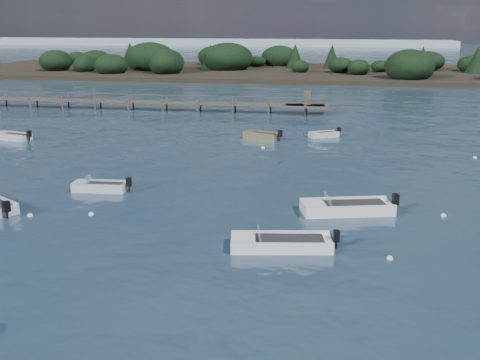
% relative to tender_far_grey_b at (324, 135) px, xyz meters
% --- Properties ---
extents(ground, '(400.00, 400.00, 0.00)m').
position_rel_tender_far_grey_b_xyz_m(ground, '(-6.47, 25.64, -0.15)').
color(ground, '#192B3A').
rests_on(ground, ground).
extents(tender_far_grey_b, '(3.04, 2.30, 1.06)m').
position_rel_tender_far_grey_b_xyz_m(tender_far_grey_b, '(0.00, 0.00, 0.00)').
color(tender_far_grey_b, '#B9BFC1').
rests_on(tender_far_grey_b, ground).
extents(tender_far_white, '(3.79, 2.49, 1.29)m').
position_rel_tender_far_grey_b_xyz_m(tender_far_white, '(-5.62, -1.86, 0.03)').
color(tender_far_white, '#6D6A48').
rests_on(tender_far_white, ground).
extents(tender_far_grey, '(3.93, 2.14, 1.24)m').
position_rel_tender_far_grey_b_xyz_m(tender_far_grey, '(-28.19, -6.13, 0.02)').
color(tender_far_grey, '#B9BFC1').
rests_on(tender_far_grey, ground).
extents(dinghy_mid_white_a, '(5.34, 2.59, 1.23)m').
position_rel_tender_far_grey_b_xyz_m(dinghy_mid_white_a, '(-0.92, -28.90, 0.01)').
color(dinghy_mid_white_a, silver).
rests_on(dinghy_mid_white_a, ground).
extents(dinghy_mid_white_b, '(5.69, 3.21, 1.39)m').
position_rel_tender_far_grey_b_xyz_m(dinghy_mid_white_b, '(2.19, -22.73, 0.03)').
color(dinghy_mid_white_b, silver).
rests_on(dinghy_mid_white_b, ground).
extents(dinghy_extra_a, '(3.81, 1.52, 1.24)m').
position_rel_tender_far_grey_b_xyz_m(dinghy_extra_a, '(-13.52, -20.92, 0.02)').
color(dinghy_extra_a, '#B9BFC1').
rests_on(dinghy_extra_a, ground).
extents(buoy_b, '(0.32, 0.32, 0.32)m').
position_rel_tender_far_grey_b_xyz_m(buoy_b, '(4.21, -29.40, -0.15)').
color(buoy_b, silver).
rests_on(buoy_b, ground).
extents(buoy_c, '(0.32, 0.32, 0.32)m').
position_rel_tender_far_grey_b_xyz_m(buoy_c, '(-15.41, -26.44, -0.15)').
color(buoy_c, silver).
rests_on(buoy_c, ground).
extents(buoy_d, '(0.32, 0.32, 0.32)m').
position_rel_tender_far_grey_b_xyz_m(buoy_d, '(7.60, -22.44, -0.15)').
color(buoy_d, silver).
rests_on(buoy_d, ground).
extents(buoy_e, '(0.32, 0.32, 0.32)m').
position_rel_tender_far_grey_b_xyz_m(buoy_e, '(-4.96, -5.92, -0.15)').
color(buoy_e, silver).
rests_on(buoy_e, ground).
extents(buoy_extra_a, '(0.32, 0.32, 0.32)m').
position_rel_tender_far_grey_b_xyz_m(buoy_extra_a, '(-12.09, -25.65, -0.15)').
color(buoy_extra_a, silver).
rests_on(buoy_extra_a, ground).
extents(buoy_extra_b, '(0.32, 0.32, 0.32)m').
position_rel_tender_far_grey_b_xyz_m(buoy_extra_b, '(12.26, -6.79, -0.15)').
color(buoy_extra_b, silver).
rests_on(buoy_extra_b, ground).
extents(jetty, '(64.50, 3.20, 3.40)m').
position_rel_tender_far_grey_b_xyz_m(jetty, '(-28.21, 13.63, 0.83)').
color(jetty, '#4F443A').
rests_on(jetty, ground).
extents(far_headland, '(190.00, 40.00, 5.80)m').
position_rel_tender_far_grey_b_xyz_m(far_headland, '(18.53, 65.64, 1.81)').
color(far_headland, black).
rests_on(far_headland, ground).
extents(distant_haze, '(280.00, 20.00, 2.40)m').
position_rel_tender_far_grey_b_xyz_m(distant_haze, '(-96.47, 195.64, -0.15)').
color(distant_haze, '#94A9B7').
rests_on(distant_haze, ground).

